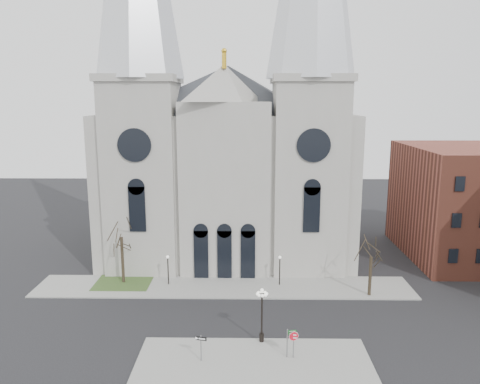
{
  "coord_description": "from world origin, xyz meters",
  "views": [
    {
      "loc": [
        2.4,
        -35.98,
        19.87
      ],
      "look_at": [
        1.79,
        8.0,
        11.04
      ],
      "focal_mm": 35.0,
      "sensor_mm": 36.0,
      "label": 1
    }
  ],
  "objects_px": {
    "stop_sign": "(294,339)",
    "one_way_sign": "(201,343)",
    "street_name_sign": "(288,341)",
    "globe_lamp": "(262,308)"
  },
  "relations": [
    {
      "from": "globe_lamp",
      "to": "one_way_sign",
      "type": "relative_size",
      "value": 2.21
    },
    {
      "from": "street_name_sign",
      "to": "globe_lamp",
      "type": "bearing_deg",
      "value": 121.75
    },
    {
      "from": "street_name_sign",
      "to": "stop_sign",
      "type": "bearing_deg",
      "value": -19.65
    },
    {
      "from": "stop_sign",
      "to": "one_way_sign",
      "type": "xyz_separation_m",
      "value": [
        -7.1,
        -0.51,
        -0.17
      ]
    },
    {
      "from": "stop_sign",
      "to": "street_name_sign",
      "type": "xyz_separation_m",
      "value": [
        -0.4,
        0.08,
        -0.22
      ]
    },
    {
      "from": "globe_lamp",
      "to": "one_way_sign",
      "type": "bearing_deg",
      "value": -147.95
    },
    {
      "from": "globe_lamp",
      "to": "street_name_sign",
      "type": "distance_m",
      "value": 3.44
    },
    {
      "from": "one_way_sign",
      "to": "globe_lamp",
      "type": "bearing_deg",
      "value": 43.5
    },
    {
      "from": "stop_sign",
      "to": "street_name_sign",
      "type": "distance_m",
      "value": 0.47
    },
    {
      "from": "one_way_sign",
      "to": "street_name_sign",
      "type": "height_order",
      "value": "street_name_sign"
    }
  ]
}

